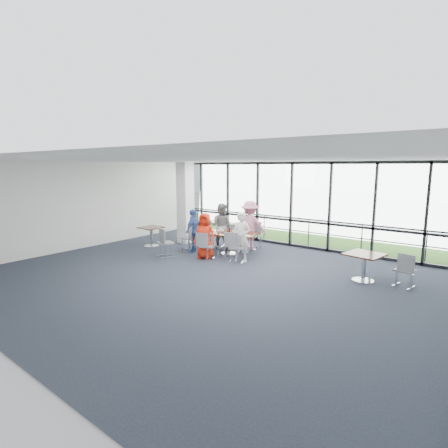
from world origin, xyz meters
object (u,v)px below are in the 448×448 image
Objects in this scene: side_table_right at (364,258)px; chair_main_nr at (237,247)px; chair_spare_lb at (202,235)px; main_table at (229,236)px; diner_near_left at (205,236)px; chair_main_fr at (250,236)px; side_table_left at (151,230)px; chair_main_end at (189,238)px; chair_spare_r at (405,270)px; diner_far_left at (221,226)px; structural_column at (185,203)px; diner_far_right at (250,225)px; diner_near_right at (241,237)px; chair_main_nl at (207,246)px; chair_spare_la at (165,243)px; diner_end at (194,230)px; chair_main_fl at (227,236)px.

chair_main_nr reaches higher than side_table_right.
chair_main_nr is at bearing 158.45° from chair_spare_lb.
main_table is 1.39× the size of diner_near_left.
chair_spare_lb is (-1.53, -0.95, 0.01)m from chair_main_fr.
side_table_left is at bearing 161.26° from diner_near_left.
chair_spare_r is (6.93, 0.53, -0.05)m from chair_main_end.
chair_main_fr is at bearing -164.17° from diner_far_left.
structural_column is 1.79× the size of diner_far_right.
chair_main_nr is 2.20m from chair_main_end.
diner_far_right is at bearing 91.06° from diner_near_right.
side_table_left is 2.92m from chair_main_nl.
chair_main_nr is 2.47m from chair_spare_la.
chair_main_nr is at bearing 75.20° from diner_end.
chair_main_fr is at bearing 128.95° from diner_end.
chair_spare_lb is (1.72, 0.99, -0.12)m from side_table_left.
main_table is 2.12× the size of chair_spare_lb.
chair_main_nr is at bearing -172.48° from side_table_right.
chair_main_fl is 2.57m from chair_spare_la.
chair_spare_la is (-1.48, -1.63, -0.14)m from main_table.
chair_main_end is (-1.09, 0.39, -0.27)m from diner_near_left.
side_table_right is at bearing 34.97° from chair_spare_la.
main_table is 1.11m from chair_main_fl.
chair_spare_lb is at bearing 140.18° from diner_near_right.
chair_main_fr is at bearing 30.83° from side_table_left.
diner_end is at bearing 21.41° from diner_far_right.
diner_near_left is 1.18m from chair_main_nr.
structural_column is at bearing -14.22° from diner_far_left.
chair_spare_lb reaches higher than main_table.
main_table is 1.33× the size of diner_near_right.
chair_main_nl is (2.91, -0.14, -0.18)m from side_table_left.
diner_near_left is 5.92m from chair_spare_r.
chair_main_end is 1.01× the size of chair_spare_la.
side_table_right is 1.03× the size of chair_main_fr.
chair_spare_r is at bearing 144.79° from diner_far_right.
diner_end is at bearing -36.14° from structural_column.
chair_main_end is (1.68, 0.30, -0.13)m from side_table_left.
chair_spare_lb is (-2.24, 0.68, -0.30)m from diner_near_right.
side_table_right is (4.58, -0.18, 0.01)m from main_table.
chair_spare_la reaches higher than chair_main_fl.
structural_column is at bearing -16.87° from chair_spare_lb.
structural_column is 3.27× the size of chair_main_end.
main_table is at bearing 102.12° from diner_end.
diner_end reaches higher than chair_main_fl.
chair_main_end reaches higher than chair_main_nr.
side_table_right is 5.95m from chair_spare_lb.
diner_near_left is 0.85× the size of diner_far_right.
structural_column is at bearing -135.37° from diner_end.
diner_near_right is 0.89× the size of diner_far_right.
chair_spare_la reaches higher than main_table.
chair_main_fl is at bearing -4.84° from chair_main_fr.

